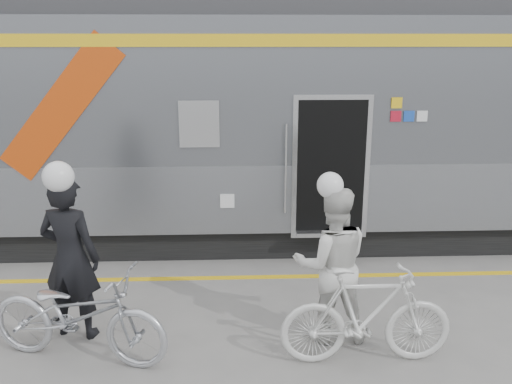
{
  "coord_description": "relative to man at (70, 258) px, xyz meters",
  "views": [
    {
      "loc": [
        -0.5,
        -5.35,
        3.48
      ],
      "look_at": [
        -0.22,
        1.6,
        1.5
      ],
      "focal_mm": 38.0,
      "sensor_mm": 36.0,
      "label": 1
    }
  ],
  "objects": [
    {
      "name": "ground",
      "position": [
        2.44,
        -0.63,
        -1.0
      ],
      "size": [
        90.0,
        90.0,
        0.0
      ],
      "primitive_type": "plane",
      "color": "slate",
      "rests_on": "ground"
    },
    {
      "name": "train",
      "position": [
        1.23,
        3.56,
        1.06
      ],
      "size": [
        24.0,
        3.17,
        4.1
      ],
      "color": "black",
      "rests_on": "ground"
    },
    {
      "name": "safety_strip",
      "position": [
        2.44,
        1.52,
        -0.99
      ],
      "size": [
        24.0,
        0.12,
        0.01
      ],
      "primitive_type": "cube",
      "color": "yellow",
      "rests_on": "ground"
    },
    {
      "name": "man",
      "position": [
        0.0,
        0.0,
        0.0
      ],
      "size": [
        0.83,
        0.65,
        2.0
      ],
      "primitive_type": "imported",
      "rotation": [
        0.0,
        0.0,
        2.88
      ],
      "color": "black",
      "rests_on": "ground"
    },
    {
      "name": "bicycle_left",
      "position": [
        0.2,
        -0.55,
        -0.45
      ],
      "size": [
        2.21,
        1.24,
        1.1
      ],
      "primitive_type": "imported",
      "rotation": [
        0.0,
        0.0,
        1.31
      ],
      "color": "#B7B9BF",
      "rests_on": "ground"
    },
    {
      "name": "woman",
      "position": [
        3.06,
        -0.18,
        -0.06
      ],
      "size": [
        0.92,
        0.72,
        1.88
      ],
      "primitive_type": "imported",
      "rotation": [
        0.0,
        0.0,
        3.15
      ],
      "color": "silver",
      "rests_on": "ground"
    },
    {
      "name": "bicycle_right",
      "position": [
        3.36,
        -0.73,
        -0.43
      ],
      "size": [
        1.9,
        0.55,
        1.14
      ],
      "primitive_type": "imported",
      "rotation": [
        0.0,
        0.0,
        1.58
      ],
      "color": "silver",
      "rests_on": "ground"
    },
    {
      "name": "helmet_man",
      "position": [
        0.0,
        0.0,
        1.17
      ],
      "size": [
        0.35,
        0.35,
        0.35
      ],
      "primitive_type": "sphere",
      "color": "white",
      "rests_on": "man"
    },
    {
      "name": "helmet_woman",
      "position": [
        3.06,
        -0.18,
        1.03
      ],
      "size": [
        0.3,
        0.3,
        0.3
      ],
      "primitive_type": "sphere",
      "color": "white",
      "rests_on": "woman"
    }
  ]
}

